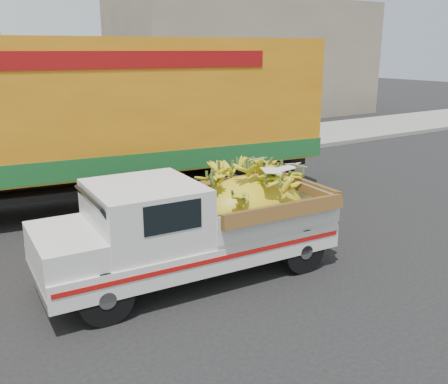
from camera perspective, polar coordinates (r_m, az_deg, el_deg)
ground at (r=7.98m, az=-13.35°, el=-10.95°), size 100.00×100.00×0.00m
curb at (r=14.11m, az=-22.87°, el=0.45°), size 60.00×0.25×0.15m
building_right at (r=27.75m, az=2.79°, el=14.88°), size 14.00×6.00×6.00m
pickup_truck at (r=8.05m, az=-1.58°, el=-3.38°), size 4.81×2.02×1.65m
semi_trailer at (r=11.54m, az=-17.58°, el=8.14°), size 12.06×4.15×3.80m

